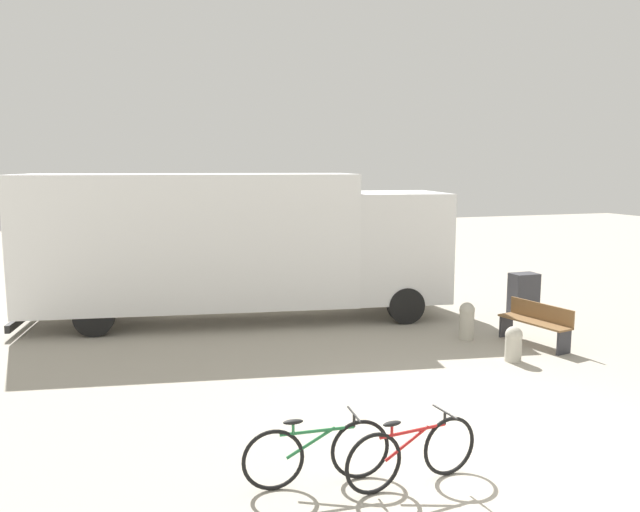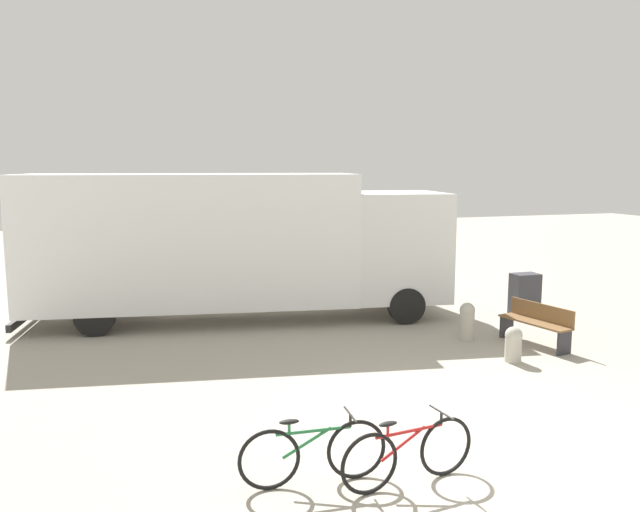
% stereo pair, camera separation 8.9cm
% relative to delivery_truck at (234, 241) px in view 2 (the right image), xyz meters
% --- Properties ---
extents(ground_plane, '(60.00, 60.00, 0.00)m').
position_rel_delivery_truck_xyz_m(ground_plane, '(1.84, -7.29, -1.77)').
color(ground_plane, '#A8A091').
extents(delivery_truck, '(9.55, 3.74, 3.26)m').
position_rel_delivery_truck_xyz_m(delivery_truck, '(0.00, 0.00, 0.00)').
color(delivery_truck, white).
rests_on(delivery_truck, ground).
extents(park_bench, '(0.69, 1.55, 0.80)m').
position_rel_delivery_truck_xyz_m(park_bench, '(5.14, -3.89, -1.32)').
color(park_bench, brown).
rests_on(park_bench, ground).
extents(bicycle_near, '(1.65, 0.44, 0.77)m').
position_rel_delivery_truck_xyz_m(bicycle_near, '(-0.56, -7.63, -1.41)').
color(bicycle_near, black).
rests_on(bicycle_near, ground).
extents(bicycle_middle, '(1.65, 0.44, 0.77)m').
position_rel_delivery_truck_xyz_m(bicycle_middle, '(0.41, -7.96, -1.41)').
color(bicycle_middle, black).
rests_on(bicycle_middle, ground).
extents(bollard_near_bench, '(0.30, 0.30, 0.63)m').
position_rel_delivery_truck_xyz_m(bollard_near_bench, '(4.09, -4.64, -1.43)').
color(bollard_near_bench, '#B2AD9E').
rests_on(bollard_near_bench, ground).
extents(bollard_far_bench, '(0.30, 0.30, 0.75)m').
position_rel_delivery_truck_xyz_m(bollard_far_bench, '(4.06, -3.15, -1.36)').
color(bollard_far_bench, '#B2AD9E').
rests_on(bollard_far_bench, ground).
extents(utility_box, '(0.61, 0.42, 1.01)m').
position_rel_delivery_truck_xyz_m(utility_box, '(6.31, -1.90, -1.27)').
color(utility_box, '#38383D').
rests_on(utility_box, ground).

